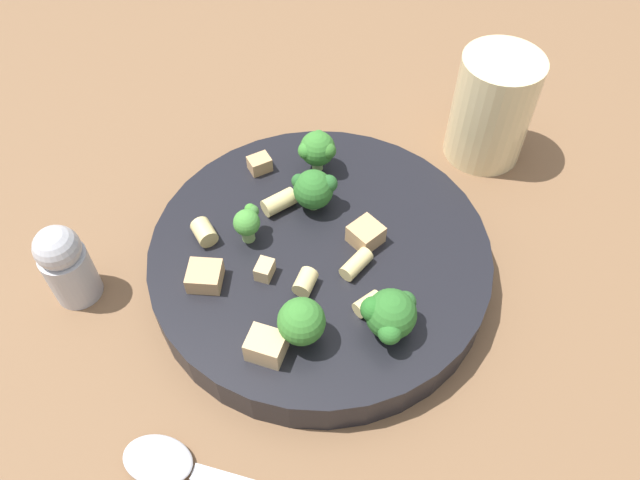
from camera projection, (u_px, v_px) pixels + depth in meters
name	position (u px, v px, depth m)	size (l,w,h in m)	color
ground_plane	(320.00, 272.00, 0.55)	(2.00, 2.00, 0.00)	brown
pasta_bowl	(320.00, 258.00, 0.54)	(0.29, 0.29, 0.04)	black
broccoli_floret_0	(314.00, 189.00, 0.54)	(0.04, 0.03, 0.04)	#84AD60
broccoli_floret_1	(317.00, 149.00, 0.56)	(0.03, 0.03, 0.04)	#93B766
broccoli_floret_2	(248.00, 219.00, 0.52)	(0.02, 0.02, 0.03)	#84AD60
broccoli_floret_3	(390.00, 314.00, 0.46)	(0.04, 0.04, 0.04)	#9EC175
broccoli_floret_4	(307.00, 322.00, 0.45)	(0.04, 0.04, 0.04)	#84AD60
rigatoni_0	(356.00, 264.00, 0.51)	(0.01, 0.01, 0.03)	#E0C67F
rigatoni_1	(368.00, 304.00, 0.48)	(0.01, 0.01, 0.02)	#E0C67F
rigatoni_2	(204.00, 232.00, 0.53)	(0.02, 0.02, 0.02)	#E0C67F
rigatoni_3	(305.00, 282.00, 0.50)	(0.02, 0.02, 0.02)	#E0C67F
rigatoni_4	(279.00, 202.00, 0.55)	(0.02, 0.02, 0.03)	#E0C67F
chicken_chunk_0	(260.00, 164.00, 0.58)	(0.02, 0.02, 0.01)	tan
chicken_chunk_1	(266.00, 346.00, 0.46)	(0.03, 0.02, 0.02)	tan
chicken_chunk_2	(205.00, 276.00, 0.50)	(0.03, 0.03, 0.02)	tan
chicken_chunk_3	(265.00, 270.00, 0.50)	(0.02, 0.01, 0.01)	tan
chicken_chunk_4	(366.00, 234.00, 0.52)	(0.02, 0.02, 0.02)	tan
drinking_glass	(491.00, 114.00, 0.61)	(0.08, 0.08, 0.11)	beige
pepper_shaker	(66.00, 264.00, 0.51)	(0.04, 0.04, 0.08)	#B2B2B7
spoon	(186.00, 468.00, 0.44)	(0.17, 0.04, 0.01)	silver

